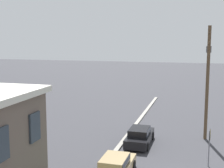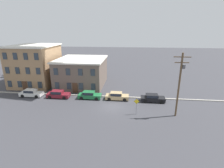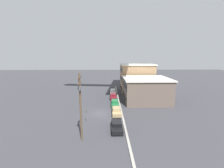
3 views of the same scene
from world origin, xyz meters
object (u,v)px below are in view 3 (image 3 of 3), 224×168
(caution_sign, at_px, (87,113))
(utility_pole, at_px, (80,104))
(car_green, at_px, (115,103))
(car_tan, at_px, (116,111))
(car_white, at_px, (113,91))
(car_black, at_px, (117,125))
(car_maroon, at_px, (113,96))

(caution_sign, height_order, utility_pole, utility_pole)
(car_green, bearing_deg, car_tan, 0.82)
(car_white, height_order, car_tan, same)
(car_tan, bearing_deg, car_green, -179.18)
(car_white, bearing_deg, car_green, 0.73)
(car_black, bearing_deg, utility_pole, -60.15)
(car_maroon, bearing_deg, utility_pole, -13.95)
(caution_sign, bearing_deg, utility_pole, 1.44)
(car_green, xyz_separation_m, car_tan, (5.34, 0.08, 0.00))
(car_white, xyz_separation_m, car_maroon, (5.63, -0.06, 0.00))
(car_tan, bearing_deg, utility_pole, -29.88)
(car_green, distance_m, utility_pole, 16.69)
(car_maroon, bearing_deg, caution_sign, -19.79)
(car_white, height_order, utility_pole, utility_pole)
(car_green, xyz_separation_m, caution_sign, (8.88, -5.65, 1.01))
(utility_pole, bearing_deg, car_white, 168.76)
(car_tan, bearing_deg, car_black, -2.57)
(car_green, distance_m, car_black, 12.01)
(caution_sign, xyz_separation_m, utility_pole, (6.15, 0.15, 3.74))
(car_maroon, distance_m, car_tan, 11.57)
(car_black, height_order, caution_sign, caution_sign)
(utility_pole, bearing_deg, car_green, 159.93)
(car_black, distance_m, caution_sign, 6.34)
(car_white, height_order, car_black, same)
(car_black, relative_size, utility_pole, 0.45)
(car_white, height_order, car_green, same)
(car_white, xyz_separation_m, car_black, (23.86, -0.07, 0.00))
(car_maroon, xyz_separation_m, car_green, (6.23, 0.21, 0.00))
(car_white, distance_m, car_black, 23.86)
(car_maroon, relative_size, car_green, 1.00)
(car_green, relative_size, utility_pole, 0.45)
(car_green, bearing_deg, utility_pole, -20.07)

